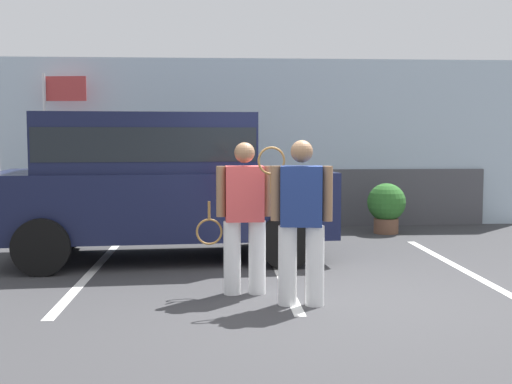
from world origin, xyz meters
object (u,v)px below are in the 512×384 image
(parked_suv, at_px, (158,178))
(tennis_player_woman, at_px, (301,220))
(flag_pole, at_px, (55,122))
(tennis_player_man, at_px, (244,216))
(potted_plant_by_porch, at_px, (386,206))

(parked_suv, height_order, tennis_player_woman, parked_suv)
(parked_suv, bearing_deg, flag_pole, 120.82)
(tennis_player_man, xyz_separation_m, flag_pole, (-3.24, 5.18, 1.14))
(potted_plant_by_porch, distance_m, flag_pole, 6.22)
(parked_suv, distance_m, flag_pole, 3.76)
(tennis_player_woman, height_order, flag_pole, flag_pole)
(parked_suv, distance_m, potted_plant_by_porch, 4.51)
(potted_plant_by_porch, bearing_deg, tennis_player_man, -121.88)
(tennis_player_woman, bearing_deg, potted_plant_by_porch, -105.56)
(parked_suv, xyz_separation_m, tennis_player_man, (1.12, -2.20, -0.28))
(tennis_player_man, height_order, flag_pole, flag_pole)
(tennis_player_man, xyz_separation_m, potted_plant_by_porch, (2.75, 4.42, -0.36))
(potted_plant_by_porch, relative_size, flag_pole, 0.31)
(parked_suv, xyz_separation_m, tennis_player_woman, (1.68, -2.72, -0.26))
(parked_suv, relative_size, tennis_player_man, 2.84)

